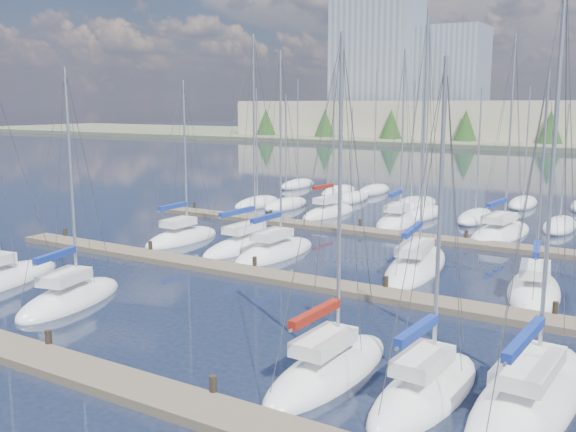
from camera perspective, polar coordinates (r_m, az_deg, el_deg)
The scene contains 18 objects.
ground at distance 74.61m, azimuth 18.83°, elevation 2.20°, with size 400.00×400.00×0.00m, color #1C2438.
dock_near at distance 23.43m, azimuth -15.99°, elevation -13.74°, with size 44.00×1.93×1.10m.
dock_mid at distance 33.82m, azimuth 1.79°, elevation -5.92°, with size 44.00×1.93×1.10m.
dock_far at distance 46.16m, azimuth 10.46°, elevation -1.76°, with size 44.00×1.93×1.10m.
sailboat_e at distance 22.09m, azimuth 12.13°, elevation -14.97°, with size 2.70×7.23×11.59m.
sailboat_c at distance 32.69m, azimuth -18.79°, elevation -6.98°, with size 4.02×7.33×11.83m.
sailboat_p at distance 48.85m, azimuth 18.38°, elevation -1.43°, with size 3.90×9.20×14.98m.
sailboat_j at distance 40.54m, azimuth -1.14°, elevation -3.19°, with size 2.78×7.92×13.34m.
sailboat_l at distance 34.55m, azimuth 21.01°, elevation -6.22°, with size 3.76×8.03×11.87m.
sailboat_h at distance 45.24m, azimuth -9.41°, elevation -1.93°, with size 2.65×6.83×11.72m.
sailboat_k at distance 37.88m, azimuth 11.32°, elevation -4.32°, with size 4.19×10.56×15.30m.
sailboat_o at distance 51.65m, azimuth 9.73°, elevation -0.45°, with size 3.63×7.87×14.27m.
sailboat_n at distance 54.95m, azimuth 3.64°, elevation 0.31°, with size 2.86×7.45×13.31m.
sailboat_d at distance 23.20m, azimuth 3.64°, elevation -13.50°, with size 2.58×7.60×12.50m.
sailboat_i at distance 42.80m, azimuth -3.55°, elevation -2.49°, with size 2.83×9.04×14.56m.
sailboat_f at distance 22.71m, azimuth 20.74°, elevation -14.73°, with size 3.30×10.10×14.04m.
distant_boats at distance 60.32m, azimuth 11.35°, elevation 1.09°, with size 36.93×20.75×13.30m.
shoreline at distance 164.67m, azimuth 21.51°, elevation 8.62°, with size 400.00×60.00×38.00m.
Camera 1 is at (16.11, -12.24, 9.43)m, focal length 40.00 mm.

